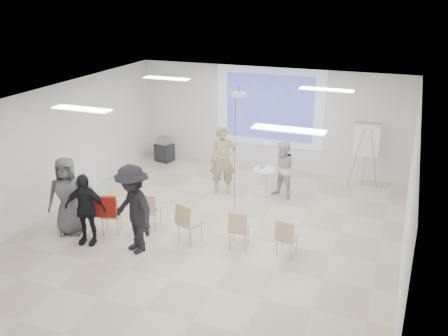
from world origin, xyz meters
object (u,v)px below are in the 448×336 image
(pedestal_table, at_px, (264,180))
(chair_left_mid, at_px, (110,213))
(chair_right_inner, at_px, (239,227))
(audience_mid, at_px, (133,204))
(chair_left_inner, at_px, (149,209))
(chair_center, at_px, (187,221))
(laptop, at_px, (151,209))
(av_cart, at_px, (164,150))
(chair_far_left, at_px, (87,197))
(player_right, at_px, (284,167))
(chair_right_far, at_px, (286,236))
(flipchart_easel, at_px, (367,140))
(player_left, at_px, (223,156))
(audience_outer, at_px, (67,192))
(audience_left, at_px, (85,204))

(pedestal_table, bearing_deg, chair_left_mid, -127.01)
(chair_left_mid, xyz_separation_m, chair_right_inner, (2.82, 0.38, -0.02))
(audience_mid, bearing_deg, chair_left_mid, -177.59)
(chair_left_inner, relative_size, chair_center, 0.94)
(pedestal_table, xyz_separation_m, chair_right_inner, (0.32, -2.94, 0.09))
(chair_center, distance_m, laptop, 1.15)
(chair_right_inner, height_order, av_cart, chair_right_inner)
(chair_far_left, distance_m, chair_left_inner, 1.71)
(player_right, distance_m, audience_mid, 4.33)
(chair_far_left, relative_size, chair_right_far, 1.03)
(chair_center, distance_m, av_cart, 5.40)
(chair_right_far, bearing_deg, chair_left_inner, -175.30)
(flipchart_easel, bearing_deg, chair_far_left, -148.24)
(laptop, relative_size, av_cart, 0.41)
(chair_far_left, bearing_deg, player_left, 27.27)
(chair_far_left, height_order, audience_outer, audience_outer)
(chair_right_far, relative_size, laptop, 2.59)
(chair_center, bearing_deg, audience_mid, -124.38)
(audience_mid, xyz_separation_m, audience_outer, (-1.75, 0.20, -0.08))
(pedestal_table, relative_size, flipchart_easel, 0.41)
(player_left, relative_size, chair_right_far, 2.56)
(chair_center, xyz_separation_m, audience_left, (-2.00, -0.72, 0.36))
(chair_left_inner, distance_m, laptop, 0.10)
(chair_far_left, xyz_separation_m, chair_left_inner, (1.71, -0.08, 0.01))
(pedestal_table, distance_m, player_left, 1.25)
(chair_left_inner, height_order, chair_center, chair_center)
(chair_left_inner, height_order, audience_left, audience_left)
(audience_left, height_order, audience_mid, audience_mid)
(audience_mid, bearing_deg, audience_left, -147.31)
(player_right, height_order, av_cart, player_right)
(pedestal_table, xyz_separation_m, audience_mid, (-1.64, -3.76, 0.65))
(chair_right_far, height_order, audience_left, audience_left)
(player_right, relative_size, audience_left, 0.94)
(pedestal_table, relative_size, chair_center, 0.81)
(player_right, relative_size, flipchart_easel, 0.93)
(chair_right_far, bearing_deg, audience_outer, -165.40)
(chair_far_left, relative_size, audience_mid, 0.39)
(chair_right_inner, distance_m, laptop, 2.17)
(pedestal_table, relative_size, audience_mid, 0.35)
(chair_left_inner, bearing_deg, chair_center, -21.78)
(chair_left_inner, bearing_deg, av_cart, 107.24)
(chair_left_mid, relative_size, laptop, 2.78)
(laptop, distance_m, audience_mid, 1.23)
(player_right, height_order, chair_right_far, player_right)
(chair_right_inner, bearing_deg, chair_left_mid, -178.64)
(chair_right_far, distance_m, flipchart_easel, 4.59)
(chair_left_mid, distance_m, audience_outer, 1.03)
(chair_far_left, xyz_separation_m, audience_outer, (0.15, -0.84, 0.49))
(audience_left, height_order, av_cart, audience_left)
(chair_left_inner, relative_size, av_cart, 1.11)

